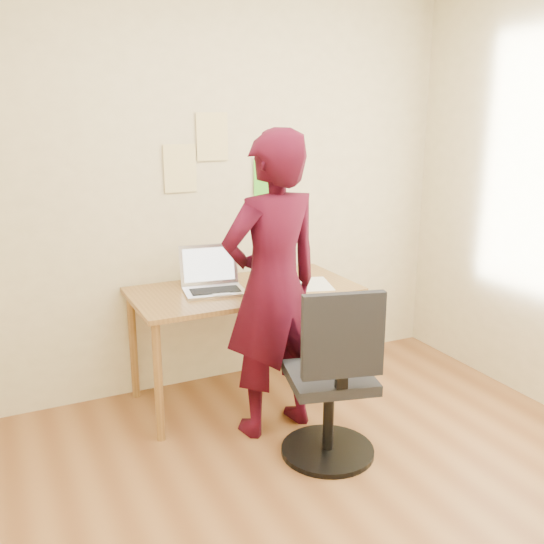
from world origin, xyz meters
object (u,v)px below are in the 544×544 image
phone (284,292)px  office_chair (333,388)px  desk (244,301)px  laptop (212,282)px  person (273,286)px

phone → office_chair: bearing=-85.2°
phone → desk: bearing=139.9°
laptop → office_chair: bearing=-62.7°
office_chair → person: person is taller
phone → office_chair: 0.76m
desk → person: bearing=-91.1°
laptop → phone: size_ratio=2.92×
desk → person: size_ratio=0.81×
desk → office_chair: bearing=-82.3°
laptop → desk: bearing=-3.0°
desk → person: person is taller
phone → office_chair: size_ratio=0.14×
phone → person: size_ratio=0.08×
office_chair → desk: bearing=112.1°
office_chair → person: 0.65m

